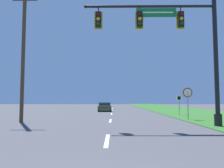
% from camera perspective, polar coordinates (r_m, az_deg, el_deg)
% --- Properties ---
extents(grass_verge_right, '(10.00, 110.00, 0.04)m').
position_cam_1_polar(grass_verge_right, '(34.16, 18.06, -6.59)').
color(grass_verge_right, '#2D6626').
rests_on(grass_verge_right, ground).
extents(road_center_line, '(0.16, 34.80, 0.01)m').
position_cam_1_polar(road_center_line, '(24.61, -0.12, -7.84)').
color(road_center_line, silver).
rests_on(road_center_line, ground).
extents(signal_mast, '(8.20, 0.47, 8.14)m').
position_cam_1_polar(signal_mast, '(14.04, 17.36, 10.46)').
color(signal_mast, black).
rests_on(signal_mast, grass_verge_right).
extents(car_ahead, '(1.98, 4.53, 1.19)m').
position_cam_1_polar(car_ahead, '(31.16, -1.94, -5.97)').
color(car_ahead, black).
rests_on(car_ahead, ground).
extents(stop_sign, '(0.76, 0.07, 2.50)m').
position_cam_1_polar(stop_sign, '(18.44, 19.15, -3.04)').
color(stop_sign, gray).
rests_on(stop_sign, grass_verge_right).
extents(route_sign_post, '(0.55, 0.06, 2.03)m').
position_cam_1_polar(route_sign_post, '(23.81, 17.13, -4.11)').
color(route_sign_post, gray).
rests_on(route_sign_post, grass_verge_right).
extents(utility_pole_near, '(1.80, 0.26, 9.85)m').
position_cam_1_polar(utility_pole_near, '(17.23, -22.17, 7.91)').
color(utility_pole_near, '#4C3823').
rests_on(utility_pole_near, ground).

